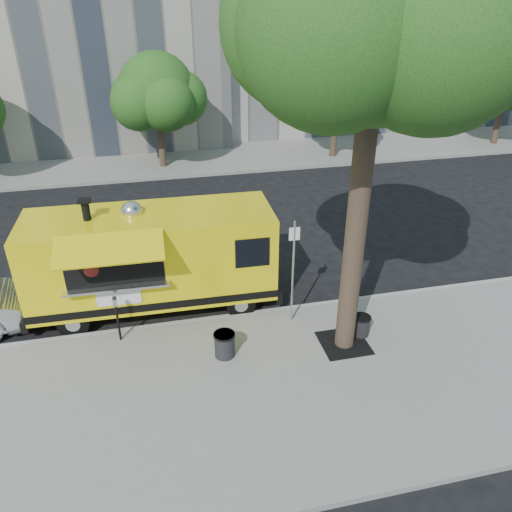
{
  "coord_description": "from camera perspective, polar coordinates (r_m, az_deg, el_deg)",
  "views": [
    {
      "loc": [
        -1.88,
        -12.22,
        8.27
      ],
      "look_at": [
        0.92,
        0.0,
        1.42
      ],
      "focal_mm": 35.0,
      "sensor_mm": 36.0,
      "label": 1
    }
  ],
  "objects": [
    {
      "name": "ground",
      "position": [
        14.87,
        -3.47,
        -5.2
      ],
      "size": [
        120.0,
        120.0,
        0.0
      ],
      "primitive_type": "plane",
      "color": "black",
      "rests_on": "ground"
    },
    {
      "name": "sidewalk",
      "position": [
        11.76,
        -0.01,
        -15.55
      ],
      "size": [
        60.0,
        6.0,
        0.15
      ],
      "primitive_type": "cube",
      "color": "gray",
      "rests_on": "ground"
    },
    {
      "name": "curb",
      "position": [
        14.08,
        -2.83,
        -7.01
      ],
      "size": [
        60.0,
        0.14,
        0.16
      ],
      "primitive_type": "cube",
      "color": "#999993",
      "rests_on": "ground"
    },
    {
      "name": "far_sidewalk",
      "position": [
        27.06,
        -8.47,
        10.69
      ],
      "size": [
        60.0,
        5.0,
        0.15
      ],
      "primitive_type": "cube",
      "color": "gray",
      "rests_on": "ground"
    },
    {
      "name": "street_tree",
      "position": [
        10.44,
        14.02,
        26.49
      ],
      "size": [
        4.68,
        4.68,
        10.27
      ],
      "color": "#33261C",
      "rests_on": "sidewalk"
    },
    {
      "name": "tree_well",
      "position": [
        13.22,
        10.01,
        -9.77
      ],
      "size": [
        1.2,
        1.2,
        0.02
      ],
      "primitive_type": "cube",
      "color": "black",
      "rests_on": "sidewalk"
    },
    {
      "name": "far_tree_b",
      "position": [
        25.33,
        -11.29,
        18.03
      ],
      "size": [
        3.6,
        3.6,
        5.5
      ],
      "color": "#33261C",
      "rests_on": "far_sidewalk"
    },
    {
      "name": "far_tree_c",
      "position": [
        26.92,
        9.3,
        18.54
      ],
      "size": [
        3.24,
        3.24,
        5.21
      ],
      "color": "#33261C",
      "rests_on": "far_sidewalk"
    },
    {
      "name": "far_tree_d",
      "position": [
        32.1,
        26.92,
        17.92
      ],
      "size": [
        3.78,
        3.78,
        5.64
      ],
      "color": "#33261C",
      "rests_on": "far_sidewalk"
    },
    {
      "name": "sign_post",
      "position": [
        12.92,
        4.27,
        -1.26
      ],
      "size": [
        0.28,
        0.06,
        3.0
      ],
      "color": "silver",
      "rests_on": "sidewalk"
    },
    {
      "name": "parking_meter",
      "position": [
        13.13,
        -15.64,
        -6.29
      ],
      "size": [
        0.11,
        0.11,
        1.33
      ],
      "color": "black",
      "rests_on": "sidewalk"
    },
    {
      "name": "food_truck",
      "position": [
        14.06,
        -11.88,
        -0.26
      ],
      "size": [
        7.02,
        3.3,
        3.44
      ],
      "rotation": [
        0.0,
        0.0,
        -0.03
      ],
      "color": "yellow",
      "rests_on": "ground"
    },
    {
      "name": "trash_bin_left",
      "position": [
        12.47,
        -3.62,
        -10.0
      ],
      "size": [
        0.54,
        0.54,
        0.65
      ],
      "color": "black",
      "rests_on": "sidewalk"
    },
    {
      "name": "trash_bin_right",
      "position": [
        13.43,
        11.95,
        -7.71
      ],
      "size": [
        0.47,
        0.47,
        0.56
      ],
      "color": "black",
      "rests_on": "sidewalk"
    }
  ]
}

